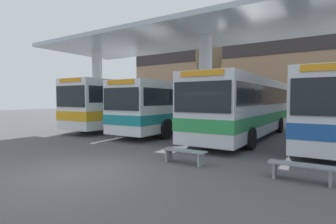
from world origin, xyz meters
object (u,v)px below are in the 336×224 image
transit_bus_left_bay (129,103)px  transit_bus_center_bay (180,105)px  waiting_bench_near_pillar (184,154)px  waiting_bench_mid_platform (301,169)px  transit_bus_far_right_bay (330,107)px  transit_bus_right_bay (246,105)px  poplar_tree_behind_right (209,55)px

transit_bus_left_bay → transit_bus_center_bay: 4.18m
waiting_bench_near_pillar → transit_bus_center_bay: bearing=121.2°
transit_bus_center_bay → waiting_bench_mid_platform: size_ratio=7.26×
transit_bus_left_bay → waiting_bench_near_pillar: 11.63m
transit_bus_center_bay → waiting_bench_mid_platform: 11.49m
transit_bus_far_right_bay → transit_bus_right_bay: bearing=-6.2°
transit_bus_left_bay → transit_bus_right_bay: transit_bus_left_bay is taller
transit_bus_left_bay → transit_bus_far_right_bay: (12.90, -0.41, -0.08)m
transit_bus_far_right_bay → poplar_tree_behind_right: poplar_tree_behind_right is taller
transit_bus_right_bay → waiting_bench_mid_platform: 8.27m
transit_bus_right_bay → poplar_tree_behind_right: 12.63m
transit_bus_right_bay → poplar_tree_behind_right: bearing=-55.5°
transit_bus_far_right_bay → poplar_tree_behind_right: size_ratio=1.10×
waiting_bench_near_pillar → waiting_bench_mid_platform: 3.53m
transit_bus_left_bay → poplar_tree_behind_right: 10.90m
transit_bus_left_bay → waiting_bench_near_pillar: bearing=138.1°
transit_bus_center_bay → waiting_bench_near_pillar: (4.75, -7.84, -1.44)m
transit_bus_right_bay → transit_bus_center_bay: bearing=-6.8°
transit_bus_left_bay → poplar_tree_behind_right: poplar_tree_behind_right is taller
poplar_tree_behind_right → transit_bus_center_bay: bearing=-77.8°
transit_bus_center_bay → waiting_bench_near_pillar: size_ratio=7.70×
transit_bus_right_bay → transit_bus_far_right_bay: size_ratio=1.10×
poplar_tree_behind_right → transit_bus_left_bay: bearing=-102.8°
transit_bus_left_bay → poplar_tree_behind_right: bearing=-105.3°
transit_bus_right_bay → waiting_bench_mid_platform: (3.61, -7.28, -1.49)m
transit_bus_center_bay → waiting_bench_near_pillar: bearing=120.6°
transit_bus_left_bay → transit_bus_far_right_bay: bearing=175.7°
transit_bus_right_bay → waiting_bench_near_pillar: 7.43m
transit_bus_far_right_bay → waiting_bench_mid_platform: 7.09m
transit_bus_center_bay → transit_bus_right_bay: transit_bus_right_bay is taller
waiting_bench_near_pillar → waiting_bench_mid_platform: (3.53, 0.00, 0.00)m
transit_bus_center_bay → transit_bus_left_bay: bearing=6.3°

